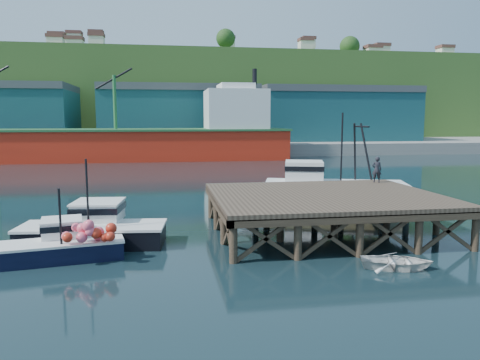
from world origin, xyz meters
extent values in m
plane|color=black|center=(0.00, 0.00, 0.00)|extent=(300.00, 300.00, 0.00)
cube|color=brown|center=(5.50, 0.00, 2.00)|extent=(12.00, 10.00, 0.25)
cube|color=#473828|center=(5.50, -4.85, 1.75)|extent=(12.00, 0.30, 0.35)
cylinder|color=#473828|center=(-0.20, -4.70, 0.80)|extent=(0.36, 0.36, 2.60)
cylinder|color=#473828|center=(11.20, -4.70, 0.80)|extent=(0.36, 0.36, 2.60)
cylinder|color=#473828|center=(-0.20, 4.70, 0.80)|extent=(0.36, 0.36, 2.60)
cylinder|color=#473828|center=(11.20, 4.70, 0.80)|extent=(0.36, 0.36, 2.60)
cube|color=gray|center=(0.00, 70.00, 1.00)|extent=(160.00, 40.00, 2.00)
cube|color=#194F52|center=(0.00, 65.00, 6.50)|extent=(28.00, 16.00, 9.00)
cube|color=#194F52|center=(30.00, 65.00, 6.50)|extent=(30.00, 16.00, 9.00)
cube|color=red|center=(-12.00, 48.00, 2.20)|extent=(55.00, 9.50, 4.40)
cube|color=#26592D|center=(-12.00, 48.00, 4.50)|extent=(55.50, 10.00, 0.30)
cube|color=silver|center=(8.00, 48.00, 7.50)|extent=(9.00, 9.00, 6.00)
cube|color=silver|center=(8.00, 48.00, 10.80)|extent=(5.00, 7.00, 1.20)
cylinder|color=black|center=(11.00, 48.00, 12.50)|extent=(0.70, 0.70, 2.50)
cube|color=#2D511E|center=(0.00, 100.00, 11.00)|extent=(220.00, 50.00, 22.00)
cube|color=black|center=(-7.51, -3.07, 0.39)|extent=(5.32, 2.71, 0.79)
cube|color=silver|center=(-7.51, -3.07, 0.81)|extent=(5.43, 2.76, 0.11)
cube|color=silver|center=(-7.67, -2.17, 1.18)|extent=(1.92, 1.92, 0.79)
cube|color=black|center=(-7.67, -2.17, 1.36)|extent=(2.03, 2.03, 0.26)
cylinder|color=black|center=(-7.42, -3.57, 2.01)|extent=(0.10, 0.10, 2.45)
cube|color=black|center=(-6.54, -0.77, 0.47)|extent=(7.05, 3.25, 0.94)
cube|color=silver|center=(-6.54, -0.77, 0.96)|extent=(7.19, 3.31, 0.13)
cube|color=silver|center=(-6.41, 0.45, 1.42)|extent=(2.50, 2.50, 0.94)
cube|color=black|center=(-6.41, 0.45, 1.63)|extent=(2.64, 2.64, 0.31)
cylinder|color=black|center=(-6.62, -1.45, 2.62)|extent=(0.10, 0.10, 3.36)
sphere|color=#F65A74|center=(-6.77, -3.70, 1.15)|extent=(0.44, 0.44, 0.44)
sphere|color=#F65A74|center=(-5.82, -3.49, 1.36)|extent=(0.44, 0.44, 0.44)
sphere|color=red|center=(-6.24, -4.02, 1.57)|extent=(0.44, 0.44, 0.44)
cube|color=beige|center=(8.92, 7.46, 0.79)|extent=(10.17, 5.84, 1.58)
cube|color=silver|center=(8.92, 7.46, 1.62)|extent=(10.39, 6.06, 0.13)
cube|color=silver|center=(6.73, 7.46, 2.36)|extent=(3.20, 3.08, 1.58)
cube|color=black|center=(6.73, 7.46, 2.71)|extent=(3.31, 3.19, 0.35)
cylinder|color=black|center=(9.35, 7.46, 3.94)|extent=(0.12, 0.12, 5.25)
imported|color=silver|center=(6.33, -6.54, 0.30)|extent=(3.39, 2.84, 0.60)
imported|color=black|center=(10.27, 3.78, 2.94)|extent=(0.68, 0.54, 1.64)
camera|label=1|loc=(-3.05, -23.88, 6.13)|focal=35.00mm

